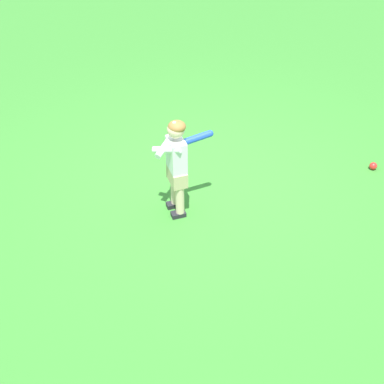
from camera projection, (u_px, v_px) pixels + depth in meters
ground_plane at (213, 183)px, 5.62m from camera, size 40.00×40.00×0.00m
child_batter at (177, 160)px, 4.84m from camera, size 0.63×0.32×1.08m
play_ball_far_left at (373, 166)px, 5.82m from camera, size 0.09×0.09×0.09m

